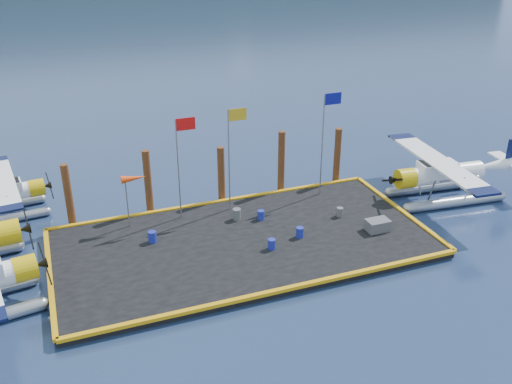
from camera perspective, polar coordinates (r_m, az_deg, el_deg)
ground at (r=31.21m, az=-1.25°, el=-5.48°), size 4000.00×4000.00×0.00m
dock at (r=31.10m, az=-1.25°, el=-5.17°), size 20.00×10.00×0.40m
dock_bumpers at (r=30.96m, az=-1.26°, el=-4.70°), size 20.25×10.25×0.18m
seaplane_d at (r=37.57m, az=18.07°, el=1.46°), size 9.25×10.21×3.62m
drum_0 at (r=31.19m, az=-10.33°, el=-4.43°), size 0.45×0.45×0.63m
drum_1 at (r=31.25m, az=4.40°, el=-4.04°), size 0.42×0.42×0.59m
drum_2 at (r=32.97m, az=0.49°, el=-2.32°), size 0.40×0.40×0.56m
drum_3 at (r=30.09m, az=1.58°, el=-5.23°), size 0.41×0.41×0.58m
drum_4 at (r=33.69m, az=8.37°, el=-1.99°), size 0.39×0.39×0.55m
drum_5 at (r=32.97m, az=-1.94°, el=-2.23°), size 0.47×0.47×0.67m
crate at (r=32.54m, az=12.07°, el=-3.25°), size 1.28×0.85×0.64m
flagpole_red at (r=32.00m, az=-7.51°, el=3.87°), size 1.14×0.08×6.00m
flagpole_yellow at (r=32.71m, az=-2.41°, el=4.78°), size 1.14×0.08×6.20m
flagpole_blue at (r=34.88m, az=7.01°, el=6.24°), size 1.14×0.08×6.50m
windsock at (r=31.99m, az=-12.14°, el=1.24°), size 1.40×0.44×3.12m
piling_0 at (r=33.72m, az=-18.22°, el=-0.52°), size 0.44×0.44×4.00m
piling_1 at (r=34.03m, az=-10.73°, el=0.79°), size 0.44×0.44×4.20m
piling_2 at (r=35.04m, az=-3.49°, el=1.59°), size 0.44×0.44×3.80m
piling_3 at (r=36.23m, az=2.55°, el=2.85°), size 0.44×0.44×4.30m
piling_4 at (r=37.94m, az=8.11°, el=3.44°), size 0.44×0.44×4.00m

